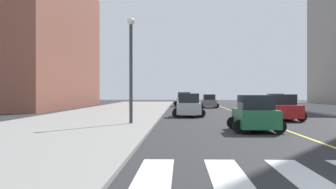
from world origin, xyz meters
name	(u,v)px	position (x,y,z in m)	size (l,w,h in m)	color
sidewalk_kerb_west	(77,123)	(-12.20, 20.00, 0.07)	(10.00, 120.00, 0.15)	gray
lane_divider_paint	(233,111)	(0.00, 40.00, 0.01)	(0.16, 80.00, 0.01)	yellow
low_rise_brick_west	(17,42)	(-27.42, 49.48, 8.71)	(16.00, 32.00, 17.42)	brown
car_gray_nearest	(209,102)	(-1.97, 49.53, 0.83)	(2.50, 3.97, 1.77)	slate
car_white_second	(184,100)	(-5.23, 55.74, 0.96)	(3.01, 4.68, 2.05)	silver
car_green_third	(255,114)	(-1.77, 15.58, 0.89)	(2.65, 4.25, 1.90)	#236B42
car_yellow_fourth	(275,102)	(5.45, 43.75, 0.88)	(2.71, 4.27, 1.88)	gold
car_red_fifth	(283,108)	(1.76, 24.42, 0.89)	(2.64, 4.23, 1.89)	red
car_silver_sixth	(189,106)	(-5.00, 29.01, 0.91)	(2.72, 4.35, 1.94)	#B7B7BC
street_lamp	(131,60)	(-8.68, 19.11, 4.01)	(0.44, 0.44, 6.43)	#38383D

